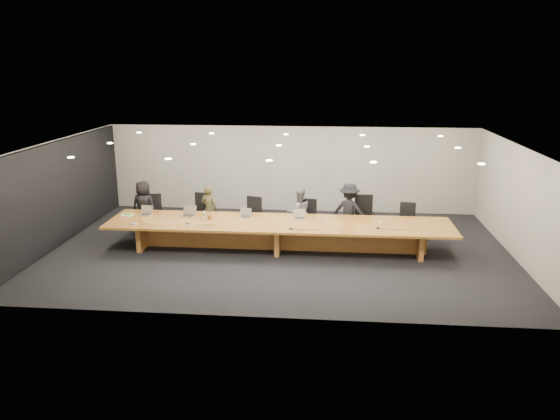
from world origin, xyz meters
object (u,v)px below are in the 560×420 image
object	(u,v)px
chair_right	(364,217)
person_c	(299,213)
chair_mid_left	(251,215)
av_box	(134,224)
chair_far_right	(407,221)
amber_mug	(210,218)
person_a	(144,207)
person_b	(209,210)
laptop_a	(145,211)
laptop_c	(246,213)
paper_cup_near	(326,220)
laptop_b	(188,211)
laptop_d	(300,214)
mic_center	(291,228)
conference_table	(279,231)
mic_right	(378,228)
chair_far_left	(154,213)
mic_left	(187,223)
chair_mid_right	(307,218)
water_bottle	(204,215)
chair_left	(200,213)
person_d	(349,211)
paper_cup_far	(381,222)

from	to	relation	value
chair_right	person_c	bearing A→B (deg)	-178.92
chair_mid_left	av_box	distance (m)	3.35
chair_far_right	av_box	distance (m)	7.38
chair_right	amber_mug	size ratio (longest dim) A/B	12.62
person_a	av_box	xyz separation A→B (m)	(0.33, -1.73, 0.00)
person_b	laptop_a	world-z (taller)	person_b
laptop_c	paper_cup_near	size ratio (longest dim) A/B	3.70
laptop_a	laptop_b	size ratio (longest dim) A/B	0.87
person_a	av_box	bearing A→B (deg)	112.43
person_b	laptop_d	size ratio (longest dim) A/B	4.57
amber_mug	mic_center	xyz separation A→B (m)	(2.21, -0.66, -0.03)
conference_table	chair_far_right	bearing A→B (deg)	18.98
chair_mid_left	mic_right	world-z (taller)	chair_mid_left
chair_far_left	mic_left	distance (m)	2.17
chair_right	paper_cup_near	size ratio (longest dim) A/B	15.02
av_box	person_b	bearing A→B (deg)	69.81
chair_mid_right	water_bottle	size ratio (longest dim) A/B	5.45
amber_mug	mic_right	bearing A→B (deg)	-5.52
chair_left	laptop_b	world-z (taller)	chair_left
laptop_d	water_bottle	size ratio (longest dim) A/B	1.58
laptop_a	mic_right	bearing A→B (deg)	-1.73
conference_table	water_bottle	xyz separation A→B (m)	(-2.02, 0.18, 0.33)
person_d	paper_cup_far	distance (m)	1.34
laptop_d	mic_left	xyz separation A→B (m)	(-2.87, -0.76, -0.11)
chair_mid_left	person_b	xyz separation A→B (m)	(-1.20, -0.10, 0.17)
chair_mid_left	laptop_d	bearing A→B (deg)	-16.43
laptop_a	mic_left	bearing A→B (deg)	-23.69
laptop_a	av_box	bearing A→B (deg)	-85.92
laptop_c	mic_left	distance (m)	1.61
chair_right	paper_cup_far	distance (m)	1.27
person_a	paper_cup_near	bearing A→B (deg)	-179.47
chair_mid_right	chair_far_right	bearing A→B (deg)	8.13
paper_cup_near	mic_right	distance (m)	1.39
chair_far_left	person_d	size ratio (longest dim) A/B	0.70
person_a	laptop_d	xyz separation A→B (m)	(4.57, -0.80, 0.11)
laptop_d	av_box	bearing A→B (deg)	-177.53
chair_mid_right	laptop_c	size ratio (longest dim) A/B	3.59
paper_cup_near	mic_right	world-z (taller)	paper_cup_near
chair_far_right	mic_right	world-z (taller)	chair_far_right
conference_table	person_b	world-z (taller)	person_b
chair_far_right	laptop_c	distance (m)	4.49
water_bottle	paper_cup_near	world-z (taller)	water_bottle
water_bottle	conference_table	bearing A→B (deg)	-5.04
person_c	laptop_a	bearing A→B (deg)	-9.48
person_c	mic_left	distance (m)	3.21
chair_far_right	paper_cup_far	bearing A→B (deg)	-116.94
av_box	mic_center	size ratio (longest dim) A/B	1.35
person_a	amber_mug	xyz separation A→B (m)	(2.19, -1.10, 0.04)
mic_left	mic_center	bearing A→B (deg)	-4.18
laptop_b	chair_far_left	bearing A→B (deg)	153.92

